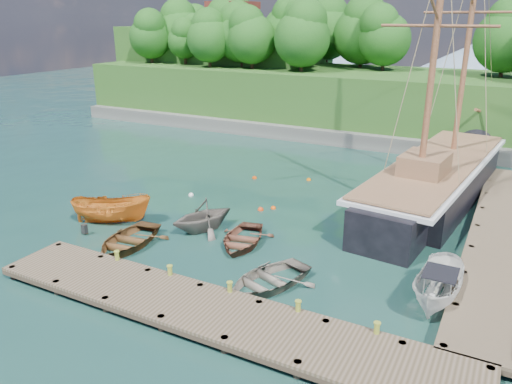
% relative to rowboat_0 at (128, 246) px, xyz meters
% --- Properties ---
extents(ground, '(160.00, 160.00, 0.00)m').
position_rel_rowboat_0_xyz_m(ground, '(5.46, 2.81, 0.00)').
color(ground, '#193E31').
rests_on(ground, ground).
extents(dock_near, '(20.00, 3.20, 1.10)m').
position_rel_rowboat_0_xyz_m(dock_near, '(7.46, -3.69, 0.43)').
color(dock_near, '#493C29').
rests_on(dock_near, ground).
extents(dock_east, '(3.20, 24.00, 1.10)m').
position_rel_rowboat_0_xyz_m(dock_east, '(16.96, 9.81, 0.43)').
color(dock_east, '#493C29').
rests_on(dock_east, ground).
extents(bollard_0, '(0.26, 0.26, 0.45)m').
position_rel_rowboat_0_xyz_m(bollard_0, '(1.46, -2.29, 0.00)').
color(bollard_0, olive).
rests_on(bollard_0, ground).
extents(bollard_1, '(0.26, 0.26, 0.45)m').
position_rel_rowboat_0_xyz_m(bollard_1, '(4.46, -2.29, 0.00)').
color(bollard_1, olive).
rests_on(bollard_1, ground).
extents(bollard_2, '(0.26, 0.26, 0.45)m').
position_rel_rowboat_0_xyz_m(bollard_2, '(7.46, -2.29, 0.00)').
color(bollard_2, olive).
rests_on(bollard_2, ground).
extents(bollard_3, '(0.26, 0.26, 0.45)m').
position_rel_rowboat_0_xyz_m(bollard_3, '(10.46, -2.29, 0.00)').
color(bollard_3, olive).
rests_on(bollard_3, ground).
extents(bollard_4, '(0.26, 0.26, 0.45)m').
position_rel_rowboat_0_xyz_m(bollard_4, '(13.46, -2.29, 0.00)').
color(bollard_4, olive).
rests_on(bollard_4, ground).
extents(rowboat_0, '(3.66, 4.77, 0.92)m').
position_rel_rowboat_0_xyz_m(rowboat_0, '(0.00, 0.00, 0.00)').
color(rowboat_0, '#55361A').
rests_on(rowboat_0, ground).
extents(rowboat_1, '(4.38, 4.63, 1.93)m').
position_rel_rowboat_0_xyz_m(rowboat_1, '(2.25, 3.53, 0.00)').
color(rowboat_1, '#675E55').
rests_on(rowboat_1, ground).
extents(rowboat_2, '(3.66, 4.53, 0.83)m').
position_rel_rowboat_0_xyz_m(rowboat_2, '(5.06, 2.94, 0.00)').
color(rowboat_2, brown).
rests_on(rowboat_2, ground).
extents(rowboat_3, '(4.40, 5.11, 0.89)m').
position_rel_rowboat_0_xyz_m(rowboat_3, '(8.13, -0.23, 0.00)').
color(rowboat_3, '#71685B').
rests_on(rowboat_3, ground).
extents(motorboat_orange, '(4.84, 3.60, 1.76)m').
position_rel_rowboat_0_xyz_m(motorboat_orange, '(-2.91, 1.99, 0.00)').
color(motorboat_orange, orange).
rests_on(motorboat_orange, ground).
extents(cabin_boat_white, '(1.92, 4.60, 1.74)m').
position_rel_rowboat_0_xyz_m(cabin_boat_white, '(14.92, 1.74, 0.00)').
color(cabin_boat_white, white).
rests_on(cabin_boat_white, ground).
extents(schooner, '(6.89, 26.75, 19.47)m').
position_rel_rowboat_0_xyz_m(schooner, '(12.68, 14.60, 1.08)').
color(schooner, black).
rests_on(schooner, ground).
extents(mooring_buoy_0, '(0.35, 0.35, 0.35)m').
position_rel_rowboat_0_xyz_m(mooring_buoy_0, '(-1.57, 7.85, 0.00)').
color(mooring_buoy_0, white).
rests_on(mooring_buoy_0, ground).
extents(mooring_buoy_1, '(0.37, 0.37, 0.37)m').
position_rel_rowboat_0_xyz_m(mooring_buoy_1, '(3.71, 7.66, 0.00)').
color(mooring_buoy_1, red).
rests_on(mooring_buoy_1, ground).
extents(mooring_buoy_2, '(0.33, 0.33, 0.33)m').
position_rel_rowboat_0_xyz_m(mooring_buoy_2, '(4.27, 8.25, 0.00)').
color(mooring_buoy_2, '#EA4C07').
rests_on(mooring_buoy_2, ground).
extents(mooring_buoy_3, '(0.34, 0.34, 0.34)m').
position_rel_rowboat_0_xyz_m(mooring_buoy_3, '(9.90, 9.93, 0.00)').
color(mooring_buoy_3, silver).
rests_on(mooring_buoy_3, ground).
extents(mooring_buoy_4, '(0.35, 0.35, 0.35)m').
position_rel_rowboat_0_xyz_m(mooring_buoy_4, '(0.40, 13.05, 0.00)').
color(mooring_buoy_4, '#D43F05').
rests_on(mooring_buoy_4, ground).
extents(mooring_buoy_5, '(0.33, 0.33, 0.33)m').
position_rel_rowboat_0_xyz_m(mooring_buoy_5, '(4.05, 14.51, 0.00)').
color(mooring_buoy_5, '#DB6601').
rests_on(mooring_buoy_5, ground).
extents(headland, '(51.00, 19.31, 12.90)m').
position_rel_rowboat_0_xyz_m(headland, '(-7.42, 34.17, 5.54)').
color(headland, '#474744').
rests_on(headland, ground).
extents(distant_ridge, '(117.00, 40.00, 10.00)m').
position_rel_rowboat_0_xyz_m(distant_ridge, '(9.76, 72.81, 4.35)').
color(distant_ridge, '#728CA5').
rests_on(distant_ridge, ground).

